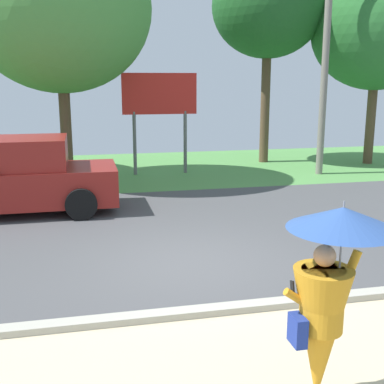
% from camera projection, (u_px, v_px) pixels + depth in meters
% --- Properties ---
extents(ground_plane, '(40.00, 22.00, 0.20)m').
position_uv_depth(ground_plane, '(166.00, 222.00, 11.83)').
color(ground_plane, '#4C4C4F').
extents(monk_pedestrian, '(1.12, 1.09, 2.13)m').
position_uv_depth(monk_pedestrian, '(326.00, 298.00, 4.92)').
color(monk_pedestrian, orange).
rests_on(monk_pedestrian, ground_plane).
extents(pickup_truck, '(5.20, 2.28, 1.88)m').
position_uv_depth(pickup_truck, '(11.00, 179.00, 12.25)').
color(pickup_truck, maroon).
rests_on(pickup_truck, ground_plane).
extents(utility_pole, '(1.80, 0.24, 7.95)m').
position_uv_depth(utility_pole, '(326.00, 53.00, 16.67)').
color(utility_pole, gray).
rests_on(utility_pole, ground_plane).
extents(roadside_billboard, '(2.60, 0.12, 3.50)m').
position_uv_depth(roadside_billboard, '(160.00, 101.00, 17.08)').
color(roadside_billboard, slate).
rests_on(roadside_billboard, ground_plane).
extents(tree_left_far, '(4.33, 4.33, 8.00)m').
position_uv_depth(tree_left_far, '(268.00, 6.00, 18.85)').
color(tree_left_far, brown).
rests_on(tree_left_far, ground_plane).
extents(tree_center_back, '(5.66, 5.66, 7.99)m').
position_uv_depth(tree_center_back, '(59.00, 8.00, 15.06)').
color(tree_center_back, brown).
rests_on(tree_center_back, ground_plane).
extents(tree_right_far, '(5.00, 5.00, 7.42)m').
position_uv_depth(tree_right_far, '(378.00, 29.00, 18.68)').
color(tree_right_far, brown).
rests_on(tree_right_far, ground_plane).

